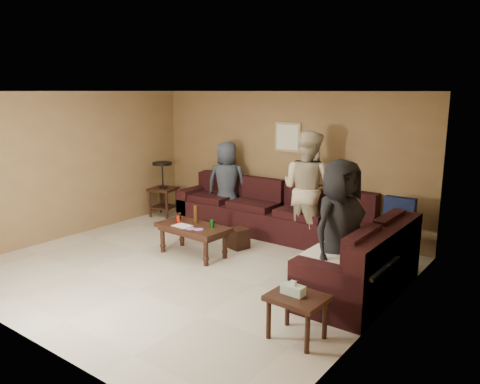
{
  "coord_description": "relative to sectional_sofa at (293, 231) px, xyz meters",
  "views": [
    {
      "loc": [
        4.39,
        -4.73,
        2.5
      ],
      "look_at": [
        0.25,
        0.85,
        1.0
      ],
      "focal_mm": 35.0,
      "sensor_mm": 36.0,
      "label": 1
    }
  ],
  "objects": [
    {
      "name": "sectional_sofa",
      "position": [
        0.0,
        0.0,
        0.0
      ],
      "size": [
        4.65,
        2.9,
        0.97
      ],
      "color": "black",
      "rests_on": "ground"
    },
    {
      "name": "wall_art",
      "position": [
        -0.71,
        0.96,
        1.37
      ],
      "size": [
        0.52,
        0.04,
        0.52
      ],
      "color": "tan",
      "rests_on": "ground"
    },
    {
      "name": "end_table_left",
      "position": [
        -3.2,
        0.26,
        0.25
      ],
      "size": [
        0.59,
        0.59,
        1.11
      ],
      "rotation": [
        0.0,
        0.0,
        0.25
      ],
      "color": "black",
      "rests_on": "ground"
    },
    {
      "name": "person_middle",
      "position": [
        0.03,
        0.37,
        0.62
      ],
      "size": [
        0.99,
        0.8,
        1.9
      ],
      "primitive_type": "imported",
      "rotation": [
        0.0,
        0.0,
        3.05
      ],
      "color": "beige",
      "rests_on": "ground"
    },
    {
      "name": "person_right",
      "position": [
        1.31,
        -1.17,
        0.54
      ],
      "size": [
        0.74,
        0.95,
        1.73
      ],
      "primitive_type": "imported",
      "rotation": [
        0.0,
        0.0,
        1.32
      ],
      "color": "black",
      "rests_on": "ground"
    },
    {
      "name": "waste_bin",
      "position": [
        -0.77,
        -0.43,
        -0.16
      ],
      "size": [
        0.34,
        0.34,
        0.33
      ],
      "primitive_type": "cube",
      "rotation": [
        0.0,
        0.0,
        -0.26
      ],
      "color": "black",
      "rests_on": "ground"
    },
    {
      "name": "coffee_table",
      "position": [
        -1.14,
        -1.12,
        0.08
      ],
      "size": [
        1.18,
        0.63,
        0.76
      ],
      "rotation": [
        0.0,
        0.0,
        -0.05
      ],
      "color": "black",
      "rests_on": "ground"
    },
    {
      "name": "room",
      "position": [
        -0.81,
        -1.52,
        1.34
      ],
      "size": [
        5.6,
        5.5,
        2.5
      ],
      "color": "beige",
      "rests_on": "ground"
    },
    {
      "name": "side_table_right",
      "position": [
        1.41,
        -2.36,
        0.08
      ],
      "size": [
        0.59,
        0.49,
        0.62
      ],
      "rotation": [
        0.0,
        0.0,
        -0.03
      ],
      "color": "black",
      "rests_on": "ground"
    },
    {
      "name": "person_left",
      "position": [
        -1.78,
        0.56,
        0.47
      ],
      "size": [
        0.91,
        0.77,
        1.59
      ],
      "primitive_type": "imported",
      "rotation": [
        0.0,
        0.0,
        3.54
      ],
      "color": "#303843",
      "rests_on": "ground"
    }
  ]
}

